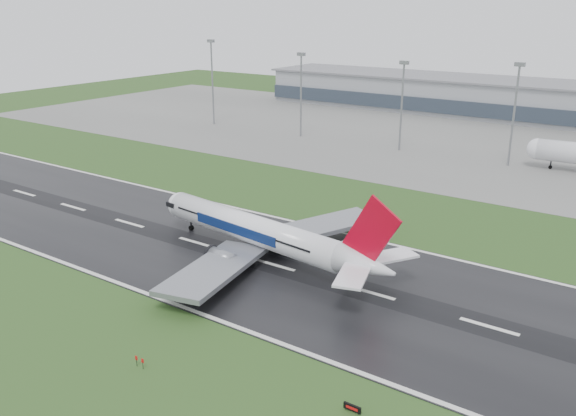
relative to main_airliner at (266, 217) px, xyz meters
The scene contains 10 objects.
ground 9.29m from the main_airliner, 29.86° to the right, with size 520.00×520.00×0.00m, color #234419.
runway 9.25m from the main_airliner, 29.86° to the right, with size 400.00×45.00×0.10m, color black.
apron 123.46m from the main_airliner, 88.48° to the left, with size 400.00×130.00×0.08m, color slate.
terminal 183.16m from the main_airliner, 88.98° to the left, with size 240.00×36.00×15.00m, color gray.
main_airliner is the anchor object (origin of this frame).
runway_sign 48.29m from the main_airliner, 41.05° to the right, with size 2.30×0.26×1.04m, color black, non-canonical shape.
floodmast_0 140.03m from the main_airliner, 135.43° to the left, with size 0.64×0.64×32.30m, color gray.
floodmast_1 113.70m from the main_airliner, 120.21° to the left, with size 0.64×0.64×29.08m, color gray.
floodmast_2 99.84m from the main_airliner, 100.14° to the left, with size 0.64×0.64×28.14m, color gray.
floodmast_3 100.00m from the main_airliner, 79.46° to the left, with size 0.64×0.64×29.44m, color gray.
Camera 1 is at (60.65, -83.44, 46.18)m, focal length 37.54 mm.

